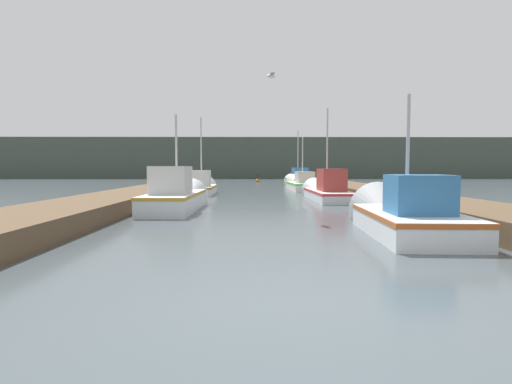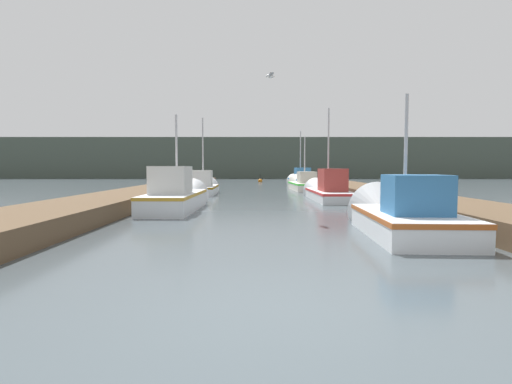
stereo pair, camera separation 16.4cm
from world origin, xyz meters
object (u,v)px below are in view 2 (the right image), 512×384
at_px(fishing_boat_0, 399,215).
at_px(fishing_boat_1, 178,196).
at_px(fishing_boat_2, 326,191).
at_px(seagull_lead, 270,76).
at_px(fishing_boat_3, 204,187).
at_px(mooring_piling_0, 195,181).
at_px(fishing_boat_5, 300,181).
at_px(channel_buoy, 260,181).
at_px(mooring_piling_1, 339,185).
at_px(fishing_boat_4, 303,184).

bearing_deg(fishing_boat_0, fishing_boat_1, 143.26).
distance_m(fishing_boat_2, seagull_lead, 8.46).
xyz_separation_m(fishing_boat_3, mooring_piling_0, (-1.14, 4.05, 0.25)).
xyz_separation_m(fishing_boat_5, channel_buoy, (-3.08, 9.76, -0.36)).
relative_size(fishing_boat_1, mooring_piling_1, 5.39).
xyz_separation_m(fishing_boat_2, fishing_boat_5, (0.07, 12.56, 0.08)).
distance_m(fishing_boat_1, fishing_boat_5, 18.42).
bearing_deg(mooring_piling_1, channel_buoy, 102.01).
distance_m(fishing_boat_3, fishing_boat_5, 10.92).
xyz_separation_m(fishing_boat_3, fishing_boat_4, (6.38, 4.29, -0.02)).
relative_size(fishing_boat_0, mooring_piling_1, 4.42).
bearing_deg(mooring_piling_0, fishing_boat_0, -66.80).
height_order(channel_buoy, seagull_lead, seagull_lead).
xyz_separation_m(fishing_boat_4, mooring_piling_0, (-7.52, -0.24, 0.27)).
distance_m(fishing_boat_1, fishing_boat_3, 8.57).
bearing_deg(fishing_boat_5, mooring_piling_0, -153.54).
relative_size(fishing_boat_0, fishing_boat_2, 0.76).
relative_size(fishing_boat_5, seagull_lead, 9.81).
xyz_separation_m(fishing_boat_0, fishing_boat_5, (0.07, 22.54, 0.09)).
xyz_separation_m(fishing_boat_0, channel_buoy, (-3.01, 32.30, -0.27)).
xyz_separation_m(fishing_boat_2, mooring_piling_1, (1.19, 2.60, 0.14)).
height_order(fishing_boat_5, mooring_piling_1, fishing_boat_5).
distance_m(mooring_piling_0, mooring_piling_1, 10.33).
height_order(fishing_boat_3, fishing_boat_5, fishing_boat_5).
height_order(fishing_boat_4, mooring_piling_0, fishing_boat_4).
relative_size(fishing_boat_2, mooring_piling_1, 5.84).
bearing_deg(fishing_boat_4, fishing_boat_0, -92.07).
bearing_deg(fishing_boat_2, fishing_boat_1, -144.36).
bearing_deg(fishing_boat_4, mooring_piling_1, -79.03).
bearing_deg(fishing_boat_3, channel_buoy, 78.17).
distance_m(fishing_boat_5, mooring_piling_1, 10.02).
bearing_deg(fishing_boat_5, fishing_boat_0, -94.67).
relative_size(fishing_boat_0, mooring_piling_0, 3.78).
bearing_deg(fishing_boat_0, fishing_boat_4, 93.44).
relative_size(fishing_boat_2, channel_buoy, 6.75).
height_order(mooring_piling_0, mooring_piling_1, mooring_piling_0).
height_order(fishing_boat_5, mooring_piling_0, fishing_boat_5).
distance_m(fishing_boat_0, seagull_lead, 5.94).
bearing_deg(fishing_boat_2, fishing_boat_3, 148.51).
bearing_deg(fishing_boat_2, fishing_boat_0, -90.83).
xyz_separation_m(fishing_boat_0, fishing_boat_1, (-6.36, 5.28, 0.09)).
relative_size(fishing_boat_3, mooring_piling_1, 4.54).
bearing_deg(fishing_boat_1, fishing_boat_2, 37.63).
distance_m(fishing_boat_1, fishing_boat_2, 7.90).
height_order(fishing_boat_1, mooring_piling_1, fishing_boat_1).
bearing_deg(seagull_lead, mooring_piling_1, 145.60).
distance_m(fishing_boat_3, mooring_piling_1, 7.82).
bearing_deg(fishing_boat_1, mooring_piling_0, 97.08).
height_order(mooring_piling_0, seagull_lead, seagull_lead).
bearing_deg(channel_buoy, fishing_boat_3, -100.80).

